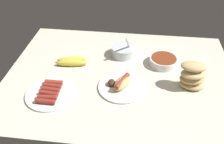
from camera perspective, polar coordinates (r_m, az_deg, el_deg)
The scene contains 7 objects.
ground_plane at distance 129.74cm, azimuth 1.91°, elevation -1.20°, with size 120.00×90.00×3.00cm, color silver.
bowl_coleslaw at distance 142.07cm, azimuth 2.55°, elevation 5.03°, with size 13.49×13.87×15.14cm.
banana_bunch at distance 137.22cm, azimuth -9.39°, elevation 2.47°, with size 18.15×9.67×3.76cm.
plate_hotdog_assembled at distance 119.98cm, azimuth 2.25°, elevation -3.05°, with size 23.62×23.62×5.61cm.
bowl_chili at distance 137.78cm, azimuth 11.95°, elevation 2.58°, with size 15.42×15.42×4.38cm.
bread_stack at distance 122.72cm, azimuth 18.32°, elevation -0.92°, with size 13.86×10.17×14.40cm.
plate_sausages at distance 120.14cm, azimuth -14.29°, elevation -4.81°, with size 23.50×23.50×3.43cm.
Camera 1 is at (7.63, -100.11, 80.66)cm, focal length 39.06 mm.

